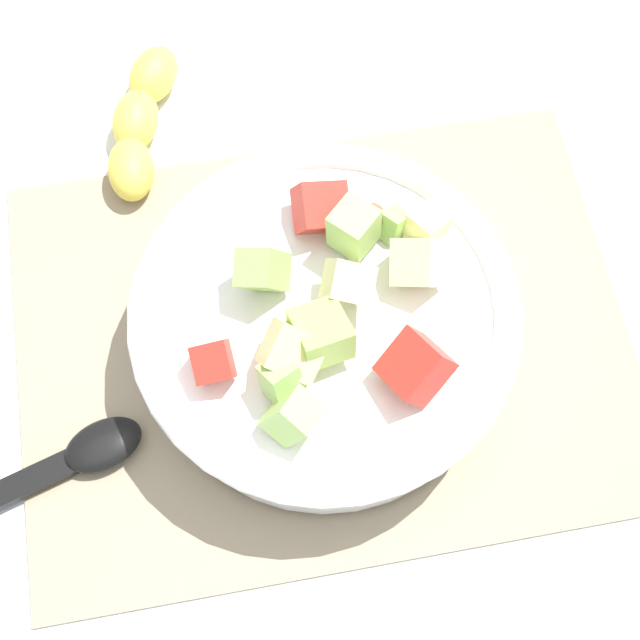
% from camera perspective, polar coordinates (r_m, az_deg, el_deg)
% --- Properties ---
extents(ground_plane, '(2.40, 2.40, 0.00)m').
position_cam_1_polar(ground_plane, '(0.71, 0.16, -1.17)').
color(ground_plane, silver).
extents(placemat, '(0.45, 0.34, 0.01)m').
position_cam_1_polar(placemat, '(0.71, 0.16, -1.08)').
color(placemat, gray).
rests_on(placemat, ground_plane).
extents(salad_bowl, '(0.27, 0.27, 0.11)m').
position_cam_1_polar(salad_bowl, '(0.67, 0.05, -0.27)').
color(salad_bowl, white).
rests_on(salad_bowl, placemat).
extents(serving_spoon, '(0.23, 0.09, 0.01)m').
position_cam_1_polar(serving_spoon, '(0.70, -16.65, -8.99)').
color(serving_spoon, black).
rests_on(serving_spoon, placemat).
extents(banana_whole, '(0.08, 0.15, 0.04)m').
position_cam_1_polar(banana_whole, '(0.80, -10.66, 11.58)').
color(banana_whole, yellow).
rests_on(banana_whole, ground_plane).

